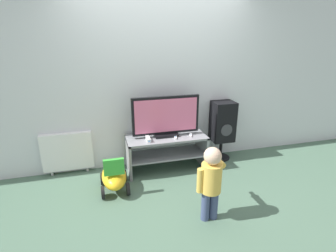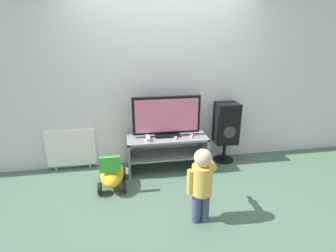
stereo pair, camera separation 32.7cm
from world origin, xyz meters
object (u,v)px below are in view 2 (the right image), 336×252
remote_primary (191,136)px  speaker_tower (226,125)px  game_console (148,138)px  television (167,117)px  ride_on_toy (112,173)px  radiator (71,148)px  child (202,180)px  remote_secondary (176,138)px

remote_primary → speaker_tower: size_ratio=0.14×
game_console → television: bearing=19.4°
remote_primary → ride_on_toy: remote_primary is taller
television → speaker_tower: bearing=6.0°
game_console → radiator: 1.16m
ride_on_toy → radiator: (-0.60, 0.61, 0.14)m
ride_on_toy → radiator: bearing=134.4°
child → ride_on_toy: size_ratio=1.39×
remote_primary → remote_secondary: bearing=-174.7°
television → remote_primary: television is taller
remote_secondary → speaker_tower: size_ratio=0.14×
speaker_tower → ride_on_toy: (-1.72, -0.48, -0.41)m
game_console → speaker_tower: bearing=9.2°
remote_secondary → ride_on_toy: remote_secondary is taller
remote_secondary → child: child is taller
remote_secondary → radiator: size_ratio=0.19×
remote_secondary → child: 1.10m
television → game_console: television is taller
game_console → radiator: (-1.10, 0.32, -0.21)m
remote_secondary → remote_primary: bearing=5.3°
television → radiator: bearing=170.8°
game_console → child: (0.45, -1.12, -0.05)m
remote_secondary → child: bearing=-87.1°
radiator → child: bearing=-43.0°
television → child: (0.17, -1.22, -0.31)m
game_console → ride_on_toy: (-0.50, -0.28, -0.35)m
television → radiator: (-1.38, 0.22, -0.47)m
child → ride_on_toy: bearing=138.8°
remote_primary → radiator: bearing=169.4°
game_console → speaker_tower: size_ratio=0.21×
remote_primary → ride_on_toy: (-1.13, -0.29, -0.34)m
game_console → remote_primary: size_ratio=1.51×
remote_secondary → radiator: 1.54m
radiator → game_console: bearing=-16.4°
remote_primary → remote_secondary: size_ratio=1.00×
remote_primary → television: bearing=164.2°
ride_on_toy → remote_secondary: bearing=16.5°
remote_secondary → speaker_tower: speaker_tower is taller
television → ride_on_toy: 1.07m
television → game_console: (-0.28, -0.10, -0.26)m
game_console → remote_primary: 0.63m
ride_on_toy → radiator: radiator is taller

